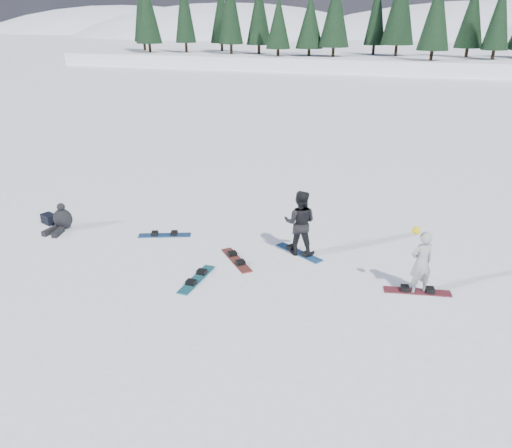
{
  "coord_description": "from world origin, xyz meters",
  "views": [
    {
      "loc": [
        2.57,
        -10.54,
        5.81
      ],
      "look_at": [
        -1.15,
        0.25,
        1.1
      ],
      "focal_mm": 35.0,
      "sensor_mm": 36.0,
      "label": 1
    }
  ],
  "objects_px": {
    "snowboarder_man": "(300,223)",
    "snowboard_loose_b": "(236,260)",
    "snowboard_loose_c": "(165,235)",
    "snowboard_loose_a": "(197,279)",
    "gear_bag": "(49,219)",
    "seated_rider": "(62,220)",
    "snowboarder_woman": "(421,262)"
  },
  "relations": [
    {
      "from": "seated_rider",
      "to": "snowboard_loose_a",
      "type": "height_order",
      "value": "seated_rider"
    },
    {
      "from": "snowboard_loose_b",
      "to": "snowboard_loose_c",
      "type": "height_order",
      "value": "same"
    },
    {
      "from": "snowboarder_man",
      "to": "seated_rider",
      "type": "relative_size",
      "value": 1.79
    },
    {
      "from": "snowboard_loose_b",
      "to": "snowboard_loose_a",
      "type": "relative_size",
      "value": 1.0
    },
    {
      "from": "snowboard_loose_c",
      "to": "gear_bag",
      "type": "bearing_deg",
      "value": 163.4
    },
    {
      "from": "seated_rider",
      "to": "snowboard_loose_b",
      "type": "relative_size",
      "value": 0.66
    },
    {
      "from": "gear_bag",
      "to": "snowboard_loose_b",
      "type": "xyz_separation_m",
      "value": [
        6.33,
        -0.51,
        -0.14
      ]
    },
    {
      "from": "snowboard_loose_a",
      "to": "snowboard_loose_b",
      "type": "bearing_deg",
      "value": -20.56
    },
    {
      "from": "gear_bag",
      "to": "snowboard_loose_a",
      "type": "xyz_separation_m",
      "value": [
        5.81,
        -1.79,
        -0.14
      ]
    },
    {
      "from": "seated_rider",
      "to": "snowboard_loose_b",
      "type": "height_order",
      "value": "seated_rider"
    },
    {
      "from": "snowboarder_man",
      "to": "gear_bag",
      "type": "height_order",
      "value": "snowboarder_man"
    },
    {
      "from": "snowboarder_man",
      "to": "snowboard_loose_c",
      "type": "bearing_deg",
      "value": -3.48
    },
    {
      "from": "snowboard_loose_c",
      "to": "snowboard_loose_b",
      "type": "bearing_deg",
      "value": -39.23
    },
    {
      "from": "snowboarder_woman",
      "to": "snowboard_loose_b",
      "type": "height_order",
      "value": "snowboarder_woman"
    },
    {
      "from": "snowboard_loose_b",
      "to": "snowboarder_man",
      "type": "bearing_deg",
      "value": 81.03
    },
    {
      "from": "snowboarder_man",
      "to": "snowboarder_woman",
      "type": "bearing_deg",
      "value": 154.62
    },
    {
      "from": "snowboarder_woman",
      "to": "snowboard_loose_c",
      "type": "xyz_separation_m",
      "value": [
        -7.04,
        0.97,
        -0.76
      ]
    },
    {
      "from": "gear_bag",
      "to": "snowboard_loose_b",
      "type": "distance_m",
      "value": 6.36
    },
    {
      "from": "gear_bag",
      "to": "snowboard_loose_a",
      "type": "relative_size",
      "value": 0.3
    },
    {
      "from": "snowboarder_woman",
      "to": "seated_rider",
      "type": "relative_size",
      "value": 1.68
    },
    {
      "from": "seated_rider",
      "to": "snowboard_loose_c",
      "type": "distance_m",
      "value": 3.16
    },
    {
      "from": "snowboarder_man",
      "to": "snowboard_loose_c",
      "type": "xyz_separation_m",
      "value": [
        -3.96,
        -0.14,
        -0.86
      ]
    },
    {
      "from": "gear_bag",
      "to": "snowboard_loose_c",
      "type": "bearing_deg",
      "value": 4.67
    },
    {
      "from": "snowboard_loose_b",
      "to": "snowboarder_woman",
      "type": "bearing_deg",
      "value": 45.07
    },
    {
      "from": "seated_rider",
      "to": "gear_bag",
      "type": "xyz_separation_m",
      "value": [
        -0.7,
        0.25,
        -0.16
      ]
    },
    {
      "from": "snowboard_loose_a",
      "to": "snowboarder_man",
      "type": "bearing_deg",
      "value": -39.17
    },
    {
      "from": "snowboarder_man",
      "to": "snowboard_loose_b",
      "type": "relative_size",
      "value": 1.17
    },
    {
      "from": "gear_bag",
      "to": "snowboarder_man",
      "type": "bearing_deg",
      "value": 3.32
    },
    {
      "from": "snowboard_loose_c",
      "to": "snowboard_loose_a",
      "type": "distance_m",
      "value": 2.9
    },
    {
      "from": "snowboarder_man",
      "to": "seated_rider",
      "type": "bearing_deg",
      "value": 0.17
    },
    {
      "from": "seated_rider",
      "to": "snowboard_loose_a",
      "type": "xyz_separation_m",
      "value": [
        5.11,
        -1.53,
        -0.3
      ]
    },
    {
      "from": "snowboard_loose_b",
      "to": "snowboard_loose_a",
      "type": "xyz_separation_m",
      "value": [
        -0.53,
        -1.27,
        0.0
      ]
    }
  ]
}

